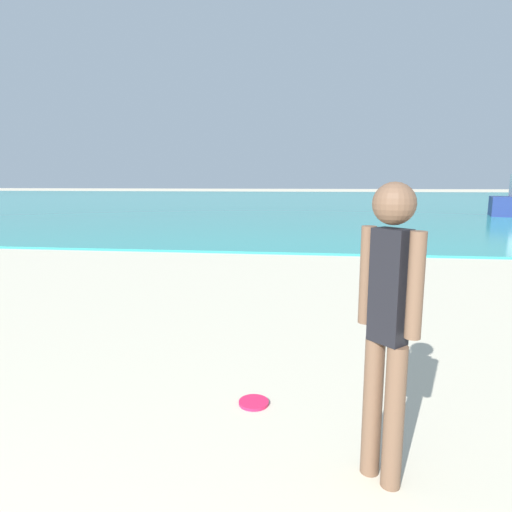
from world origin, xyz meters
The scene contains 3 objects.
water centered at (0.00, 41.49, 0.03)m, with size 160.00×60.00×0.06m, color teal.
person_standing centered at (1.72, 3.55, 1.00)m, with size 0.31×0.32×1.76m.
frisbee centered at (0.85, 4.32, 0.01)m, with size 0.24×0.24×0.03m, color #E51E4C.
Camera 1 is at (1.28, 1.13, 1.77)m, focal length 30.48 mm.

